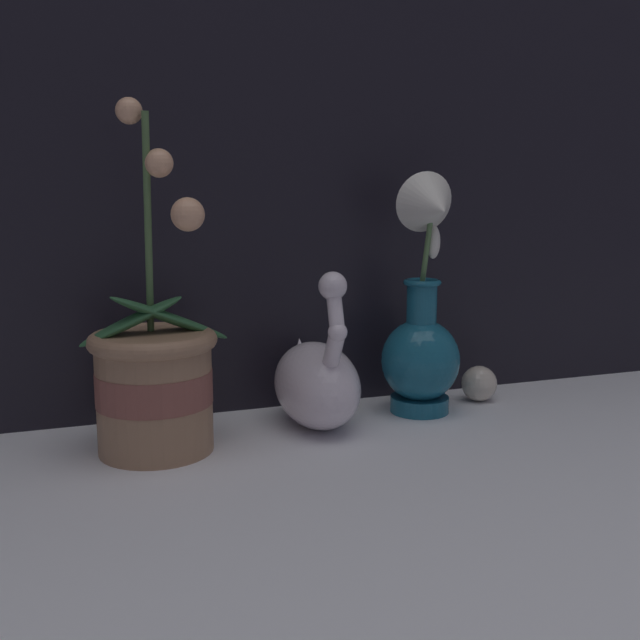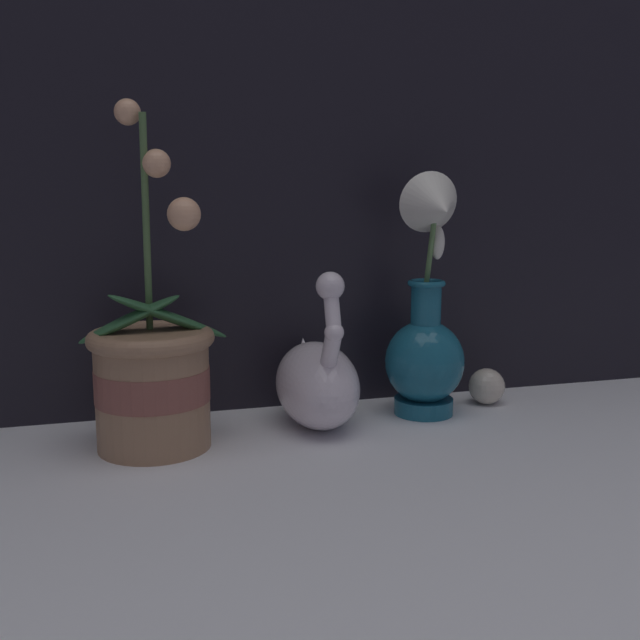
# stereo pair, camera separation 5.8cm
# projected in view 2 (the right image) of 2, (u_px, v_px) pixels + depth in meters

# --- Properties ---
(ground_plane) EXTENTS (2.80, 2.80, 0.00)m
(ground_plane) POSITION_uv_depth(u_px,v_px,m) (362.00, 456.00, 0.85)
(ground_plane) COLOR white
(orchid_potted_plant) EXTENTS (0.18, 0.15, 0.40)m
(orchid_potted_plant) POSITION_uv_depth(u_px,v_px,m) (153.00, 374.00, 0.86)
(orchid_potted_plant) COLOR #9E7556
(orchid_potted_plant) RESTS_ON ground_plane
(swan_figurine) EXTENTS (0.10, 0.18, 0.20)m
(swan_figurine) POSITION_uv_depth(u_px,v_px,m) (317.00, 380.00, 0.95)
(swan_figurine) COLOR white
(swan_figurine) RESTS_ON ground_plane
(blue_vase) EXTENTS (0.11, 0.12, 0.32)m
(blue_vase) POSITION_uv_depth(u_px,v_px,m) (427.00, 331.00, 0.98)
(blue_vase) COLOR #195B75
(blue_vase) RESTS_ON ground_plane
(glass_sphere) EXTENTS (0.05, 0.05, 0.05)m
(glass_sphere) POSITION_uv_depth(u_px,v_px,m) (487.00, 386.00, 1.05)
(glass_sphere) COLOR beige
(glass_sphere) RESTS_ON ground_plane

